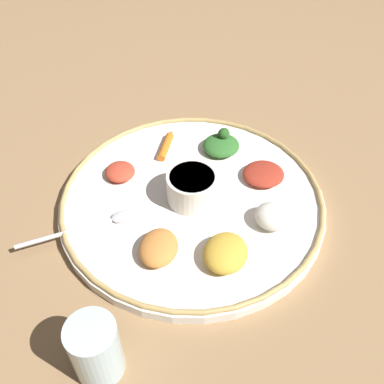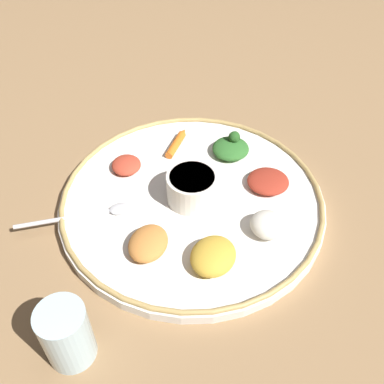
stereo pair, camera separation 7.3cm
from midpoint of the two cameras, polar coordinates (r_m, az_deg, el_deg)
name	(u,v)px [view 2 (the right image)]	position (r m, az deg, el deg)	size (l,w,h in m)	color
ground_plane	(192,205)	(0.75, 2.77, -1.84)	(2.40, 2.40, 0.00)	olive
platter	(192,202)	(0.75, 2.79, -1.40)	(0.43, 0.43, 0.02)	white
platter_rim	(192,197)	(0.74, 2.83, -0.80)	(0.42, 0.42, 0.01)	tan
center_bowl	(192,187)	(0.72, 2.89, 0.50)	(0.08, 0.08, 0.05)	silver
spoon	(92,214)	(0.72, -9.64, -2.86)	(0.03, 0.18, 0.01)	silver
greens_pile	(231,147)	(0.82, 7.50, 5.54)	(0.08, 0.08, 0.04)	#2D6628
carrot_near_spoon	(177,143)	(0.83, 0.61, 6.08)	(0.07, 0.06, 0.01)	orange
mound_squash	(148,243)	(0.66, -2.36, -6.60)	(0.07, 0.06, 0.03)	#C67A38
mound_lentil_yellow	(213,256)	(0.65, 5.90, -8.16)	(0.07, 0.06, 0.03)	gold
mound_rice_white	(268,225)	(0.70, 12.44, -4.20)	(0.05, 0.05, 0.03)	silver
mound_berbere_red	(126,165)	(0.79, -5.61, 3.26)	(0.05, 0.05, 0.02)	#B73D28
mound_beet	(268,181)	(0.77, 12.18, 1.19)	(0.07, 0.06, 0.02)	maroon
drinking_glass	(68,337)	(0.59, -11.76, -17.55)	(0.06, 0.06, 0.09)	silver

